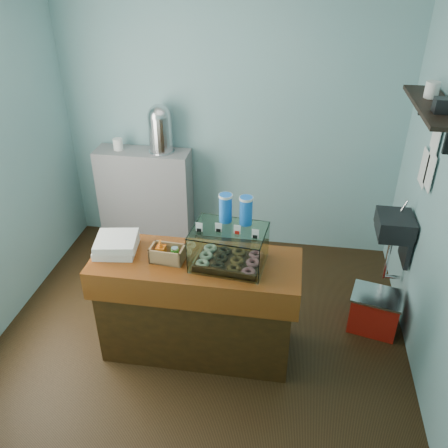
% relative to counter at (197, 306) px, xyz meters
% --- Properties ---
extents(ground, '(3.50, 3.50, 0.00)m').
position_rel_counter_xyz_m(ground, '(0.00, 0.25, -0.46)').
color(ground, black).
rests_on(ground, ground).
extents(room_shell, '(3.54, 3.04, 2.82)m').
position_rel_counter_xyz_m(room_shell, '(0.03, 0.26, 1.25)').
color(room_shell, '#7BAEB3').
rests_on(room_shell, ground).
extents(counter, '(1.60, 0.60, 0.90)m').
position_rel_counter_xyz_m(counter, '(0.00, 0.00, 0.00)').
color(counter, '#40240C').
rests_on(counter, ground).
extents(back_shelf, '(1.00, 0.32, 1.10)m').
position_rel_counter_xyz_m(back_shelf, '(-0.90, 1.57, 0.09)').
color(back_shelf, gray).
rests_on(back_shelf, ground).
extents(display_case, '(0.58, 0.45, 0.51)m').
position_rel_counter_xyz_m(display_case, '(0.26, 0.04, 0.61)').
color(display_case, '#362010').
rests_on(display_case, counter).
extents(condiment_crate, '(0.26, 0.17, 0.17)m').
position_rel_counter_xyz_m(condiment_crate, '(-0.21, -0.03, 0.50)').
color(condiment_crate, tan).
rests_on(condiment_crate, counter).
extents(pastry_boxes, '(0.36, 0.36, 0.12)m').
position_rel_counter_xyz_m(pastry_boxes, '(-0.63, 0.03, 0.50)').
color(pastry_boxes, white).
rests_on(pastry_boxes, counter).
extents(coffee_urn, '(0.27, 0.27, 0.50)m').
position_rel_counter_xyz_m(coffee_urn, '(-0.69, 1.59, 0.90)').
color(coffee_urn, silver).
rests_on(coffee_urn, back_shelf).
extents(red_cooler, '(0.48, 0.41, 0.37)m').
position_rel_counter_xyz_m(red_cooler, '(1.48, 0.48, -0.27)').
color(red_cooler, red).
rests_on(red_cooler, ground).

